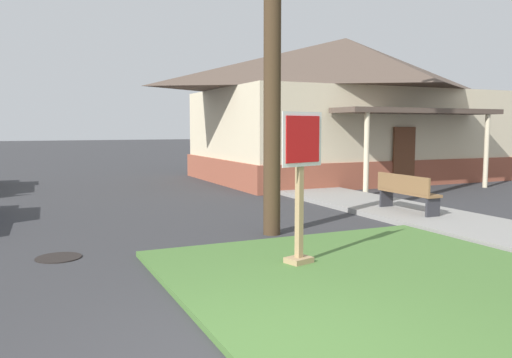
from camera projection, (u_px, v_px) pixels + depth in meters
grass_corner_patch at (385, 281)px, 6.78m from camera, size 5.38×5.62×0.08m
sidewalk_strip at (423, 216)px, 11.65m from camera, size 2.20×14.43×0.12m
stop_sign at (300, 189)px, 7.42m from camera, size 0.75×0.37×2.18m
manhole_cover at (59, 258)px, 8.12m from camera, size 0.70×0.70×0.02m
street_bench at (406, 191)px, 11.81m from camera, size 0.42×1.74×0.85m
corner_house at (345, 107)px, 20.65m from camera, size 11.50×8.72×5.54m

